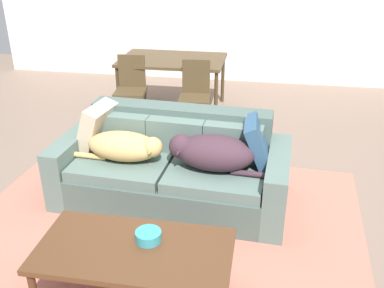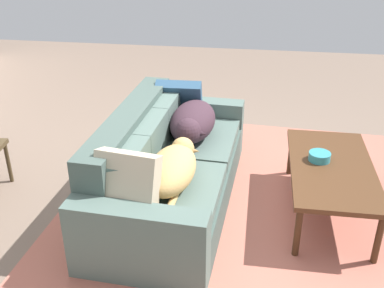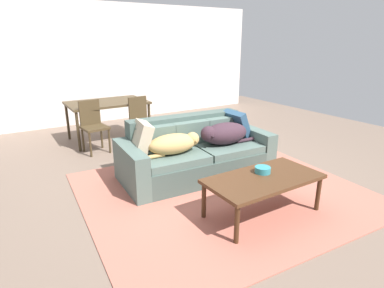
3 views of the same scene
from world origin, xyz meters
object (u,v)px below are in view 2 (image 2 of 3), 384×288
(couch, at_px, (166,170))
(coffee_table, at_px, (331,170))
(bowl_on_coffee_table, at_px, (320,157))
(throw_pillow_by_left_arm, at_px, (126,184))
(dog_on_left_cushion, at_px, (173,168))
(dog_on_right_cushion, at_px, (193,122))
(throw_pillow_by_right_arm, at_px, (179,101))

(couch, relative_size, coffee_table, 1.70)
(coffee_table, relative_size, bowl_on_coffee_table, 7.29)
(throw_pillow_by_left_arm, bearing_deg, coffee_table, -61.36)
(dog_on_left_cushion, bearing_deg, dog_on_right_cushion, 0.98)
(couch, height_order, dog_on_left_cushion, couch)
(couch, xyz_separation_m, coffee_table, (0.03, -1.37, 0.10))
(coffee_table, distance_m, bowl_on_coffee_table, 0.15)
(coffee_table, bearing_deg, bowl_on_coffee_table, 52.70)
(bowl_on_coffee_table, bearing_deg, dog_on_right_cushion, 75.78)
(dog_on_left_cushion, xyz_separation_m, dog_on_right_cushion, (0.79, -0.03, 0.03))
(dog_on_left_cushion, xyz_separation_m, coffee_table, (0.44, -1.23, -0.17))
(dog_on_left_cushion, xyz_separation_m, throw_pillow_by_left_arm, (-0.37, 0.25, 0.06))
(coffee_table, bearing_deg, couch, 91.20)
(throw_pillow_by_right_arm, relative_size, bowl_on_coffee_table, 2.44)
(dog_on_right_cushion, distance_m, coffee_table, 1.26)
(couch, relative_size, dog_on_right_cushion, 2.51)
(bowl_on_coffee_table, bearing_deg, dog_on_left_cushion, 114.31)
(couch, relative_size, bowl_on_coffee_table, 12.38)
(dog_on_left_cushion, relative_size, throw_pillow_by_left_arm, 1.92)
(coffee_table, bearing_deg, dog_on_left_cushion, 109.59)
(throw_pillow_by_right_arm, distance_m, coffee_table, 1.59)
(throw_pillow_by_right_arm, bearing_deg, dog_on_right_cushion, -155.00)
(bowl_on_coffee_table, bearing_deg, coffee_table, -127.30)
(dog_on_right_cushion, relative_size, throw_pillow_by_right_arm, 2.02)
(couch, bearing_deg, coffee_table, -85.30)
(dog_on_right_cushion, bearing_deg, dog_on_left_cushion, -179.02)
(throw_pillow_by_right_arm, xyz_separation_m, bowl_on_coffee_table, (-0.68, -1.28, -0.15))
(dog_on_left_cushion, distance_m, throw_pillow_by_right_arm, 1.20)
(dog_on_right_cushion, distance_m, bowl_on_coffee_table, 1.13)
(throw_pillow_by_left_arm, height_order, bowl_on_coffee_table, throw_pillow_by_left_arm)
(dog_on_right_cushion, bearing_deg, bowl_on_coffee_table, -100.71)
(dog_on_right_cushion, height_order, coffee_table, dog_on_right_cushion)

